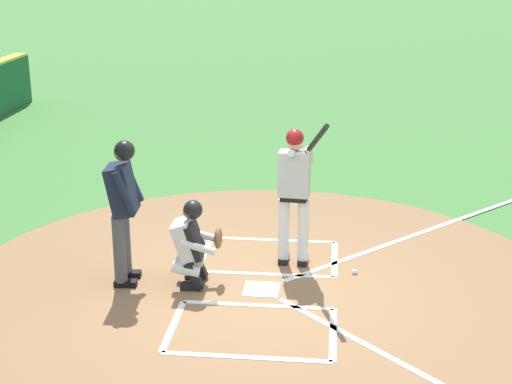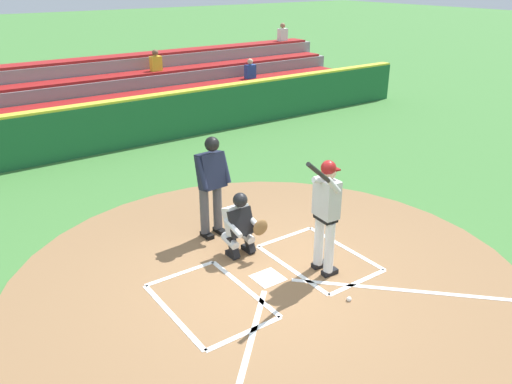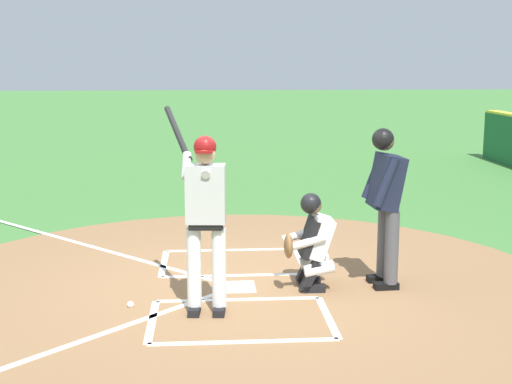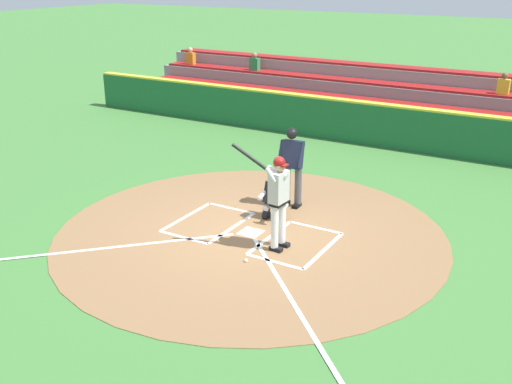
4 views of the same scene
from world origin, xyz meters
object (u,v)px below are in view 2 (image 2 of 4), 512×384
Objects in this scene: catcher at (241,223)px; plate_umpire at (211,180)px; batter at (326,209)px; baseball at (349,299)px.

plate_umpire is (0.03, -0.86, 0.49)m from catcher.
catcher is 0.98m from plate_umpire.
batter is 1.88× the size of catcher.
baseball is at bearing 100.62° from plate_umpire.
catcher is at bearing -59.00° from batter.
batter is 28.76× the size of baseball.
batter is 1.52m from catcher.
plate_umpire is 25.20× the size of baseball.
batter is at bearing -105.26° from baseball.
plate_umpire is at bearing -69.84° from batter.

